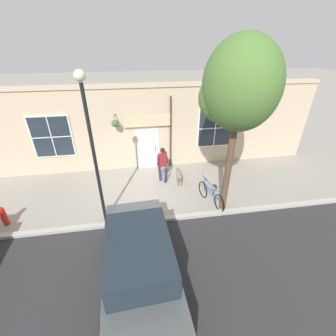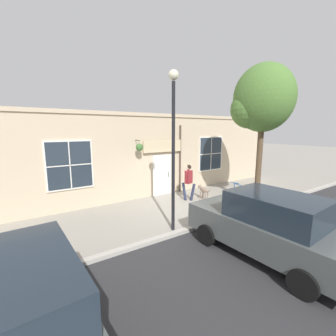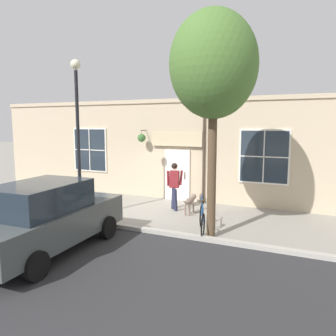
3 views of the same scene
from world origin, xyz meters
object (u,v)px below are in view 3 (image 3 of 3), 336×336
dog_on_leash (190,201)px  parked_car_mid_block (46,217)px  street_tree_by_curb (212,70)px  leaning_bicycle (202,219)px  pedestrian_walking (174,182)px  fire_hydrant (13,195)px  street_lamp (77,117)px

dog_on_leash → parked_car_mid_block: bearing=-23.1°
parked_car_mid_block → street_tree_by_curb: bearing=130.1°
dog_on_leash → leaning_bicycle: (1.62, 0.98, -0.08)m
pedestrian_walking → street_tree_by_curb: 4.59m
parked_car_mid_block → fire_hydrant: 5.62m
leaning_bicycle → street_lamp: 5.14m
street_lamp → fire_hydrant: bearing=-94.8°
street_lamp → leaning_bicycle: bearing=94.8°
leaning_bicycle → fire_hydrant: 7.70m
parked_car_mid_block → fire_hydrant: parked_car_mid_block is taller
street_tree_by_curb → parked_car_mid_block: size_ratio=1.39×
leaning_bicycle → parked_car_mid_block: (3.09, -2.99, 0.50)m
street_tree_by_curb → street_lamp: street_tree_by_curb is taller
street_tree_by_curb → fire_hydrant: 9.03m
street_tree_by_curb → leaning_bicycle: street_tree_by_curb is taller
pedestrian_walking → street_lamp: (2.24, -2.47, 2.29)m
parked_car_mid_block → street_lamp: 3.87m
parked_car_mid_block → fire_hydrant: bearing=-122.7°
leaning_bicycle → street_tree_by_curb: bearing=45.7°
pedestrian_walking → parked_car_mid_block: (4.97, -1.28, -0.18)m
dog_on_leash → fire_hydrant: size_ratio=1.31×
street_lamp → parked_car_mid_block: bearing=23.4°
street_tree_by_curb → fire_hydrant: bearing=-91.8°
pedestrian_walking → fire_hydrant: size_ratio=2.27×
parked_car_mid_block → dog_on_leash: bearing=156.9°
dog_on_leash → street_lamp: size_ratio=0.19×
pedestrian_walking → street_lamp: 4.05m
dog_on_leash → street_tree_by_curb: 4.70m
pedestrian_walking → leaning_bicycle: bearing=42.1°
dog_on_leash → leaning_bicycle: leaning_bicycle is taller
dog_on_leash → street_tree_by_curb: (1.93, 1.30, 4.09)m
leaning_bicycle → street_lamp: (0.35, -4.18, 2.97)m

